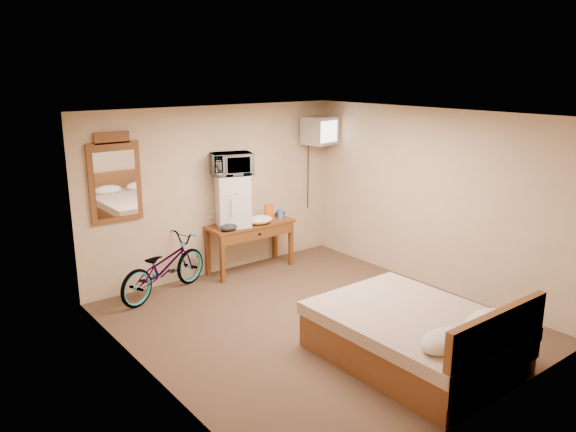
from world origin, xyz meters
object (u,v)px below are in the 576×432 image
object	(u,v)px
desk	(251,231)
mini_fridge	(232,200)
crt_television	(320,130)
bicycle	(164,267)
microwave	(231,164)
wall_mirror	(115,179)
bed	(418,336)
blue_cup	(280,214)

from	to	relation	value
desk	mini_fridge	bearing A→B (deg)	167.09
mini_fridge	crt_television	size ratio (longest dim) A/B	1.21
desk	mini_fridge	distance (m)	0.58
desk	bicycle	size ratio (longest dim) A/B	0.89
microwave	wall_mirror	size ratio (longest dim) A/B	0.49
wall_mirror	bicycle	distance (m)	1.34
crt_television	bed	distance (m)	4.13
desk	mini_fridge	size ratio (longest dim) A/B	1.78
desk	microwave	world-z (taller)	microwave
wall_mirror	bicycle	bearing A→B (deg)	-35.32
mini_fridge	bicycle	size ratio (longest dim) A/B	0.50
mini_fridge	wall_mirror	bearing A→B (deg)	172.84
microwave	bed	distance (m)	3.71
desk	microwave	size ratio (longest dim) A/B	2.34
blue_cup	wall_mirror	bearing A→B (deg)	172.48
desk	crt_television	distance (m)	1.97
crt_television	bicycle	distance (m)	3.29
desk	blue_cup	bearing A→B (deg)	-5.68
desk	blue_cup	size ratio (longest dim) A/B	8.59
crt_television	bicycle	size ratio (longest dim) A/B	0.41
blue_cup	crt_television	world-z (taller)	crt_television
blue_cup	wall_mirror	xyz separation A→B (m)	(-2.45, 0.32, 0.78)
crt_television	bed	bearing A→B (deg)	-114.73
bicycle	bed	bearing A→B (deg)	-178.18
mini_fridge	microwave	world-z (taller)	microwave
mini_fridge	desk	bearing A→B (deg)	-12.91
blue_cup	desk	bearing A→B (deg)	174.32
blue_cup	bed	bearing A→B (deg)	-102.10
blue_cup	wall_mirror	distance (m)	2.59
mini_fridge	wall_mirror	size ratio (longest dim) A/B	0.65
microwave	wall_mirror	xyz separation A→B (m)	(-1.65, 0.21, -0.06)
microwave	bicycle	size ratio (longest dim) A/B	0.38
mini_fridge	wall_mirror	world-z (taller)	wall_mirror
blue_cup	bed	world-z (taller)	blue_cup
microwave	desk	bearing A→B (deg)	5.30
microwave	bicycle	bearing A→B (deg)	-156.24
crt_television	bicycle	bearing A→B (deg)	-178.56
mini_fridge	blue_cup	size ratio (longest dim) A/B	4.82
desk	crt_television	xyz separation A→B (m)	(1.37, 0.02, 1.42)
wall_mirror	bed	bearing A→B (deg)	-64.53
mini_fridge	bicycle	world-z (taller)	mini_fridge
desk	bicycle	distance (m)	1.50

